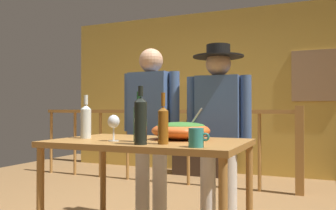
{
  "coord_description": "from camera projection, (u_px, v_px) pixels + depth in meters",
  "views": [
    {
      "loc": [
        1.28,
        -2.8,
        1.03
      ],
      "look_at": [
        0.17,
        -0.23,
        1.07
      ],
      "focal_mm": 38.07,
      "sensor_mm": 36.0,
      "label": 1
    }
  ],
  "objects": [
    {
      "name": "flat_screen_tv",
      "position": [
        203.0,
        130.0,
        5.59
      ],
      "size": [
        0.52,
        0.12,
        0.4
      ],
      "color": "black",
      "rests_on": "tv_console"
    },
    {
      "name": "serving_table",
      "position": [
        149.0,
        152.0,
        2.49
      ],
      "size": [
        1.33,
        0.83,
        0.82
      ],
      "color": "#9E6B33",
      "rests_on": "ground_plane"
    },
    {
      "name": "person_standing_left",
      "position": [
        151.0,
        121.0,
        3.23
      ],
      "size": [
        0.56,
        0.24,
        1.59
      ],
      "rotation": [
        0.0,
        0.0,
        3.08
      ],
      "color": "beige",
      "rests_on": "ground_plane"
    },
    {
      "name": "tv_console",
      "position": [
        203.0,
        160.0,
        5.61
      ],
      "size": [
        0.9,
        0.4,
        0.46
      ],
      "primitive_type": "cube",
      "color": "#38281E",
      "rests_on": "ground_plane"
    },
    {
      "name": "person_standing_right",
      "position": [
        218.0,
        122.0,
        2.98
      ],
      "size": [
        0.55,
        0.43,
        1.58
      ],
      "rotation": [
        0.0,
        0.0,
        3.2
      ],
      "color": "beige",
      "rests_on": "ground_plane"
    },
    {
      "name": "mug_teal",
      "position": [
        196.0,
        138.0,
        2.02
      ],
      "size": [
        0.12,
        0.09,
        0.11
      ],
      "color": "teal",
      "rests_on": "serving_table"
    },
    {
      "name": "wine_bottle_dark",
      "position": [
        141.0,
        120.0,
        2.18
      ],
      "size": [
        0.08,
        0.08,
        0.36
      ],
      "color": "black",
      "rests_on": "serving_table"
    },
    {
      "name": "back_wall",
      "position": [
        236.0,
        91.0,
        5.77
      ],
      "size": [
        6.04,
        0.1,
        2.65
      ],
      "primitive_type": "cube",
      "color": "gold",
      "rests_on": "ground_plane"
    },
    {
      "name": "wine_glass",
      "position": [
        114.0,
        123.0,
        2.41
      ],
      "size": [
        0.08,
        0.08,
        0.18
      ],
      "color": "silver",
      "rests_on": "serving_table"
    },
    {
      "name": "stair_railing",
      "position": [
        190.0,
        136.0,
        4.85
      ],
      "size": [
        3.9,
        0.1,
        1.08
      ],
      "color": "#9E6B33",
      "rests_on": "ground_plane"
    },
    {
      "name": "wine_bottle_amber",
      "position": [
        163.0,
        124.0,
        2.2
      ],
      "size": [
        0.07,
        0.07,
        0.32
      ],
      "color": "brown",
      "rests_on": "serving_table"
    },
    {
      "name": "wine_bottle_green",
      "position": [
        139.0,
        121.0,
        2.36
      ],
      "size": [
        0.07,
        0.07,
        0.33
      ],
      "color": "#1E5628",
      "rests_on": "serving_table"
    },
    {
      "name": "framed_picture",
      "position": [
        316.0,
        75.0,
        5.24
      ],
      "size": [
        0.69,
        0.03,
        0.76
      ],
      "primitive_type": "cube",
      "color": "#A5805B"
    },
    {
      "name": "salad_bowl",
      "position": [
        181.0,
        130.0,
        2.54
      ],
      "size": [
        0.42,
        0.42,
        0.23
      ],
      "color": "#DB5B23",
      "rests_on": "serving_table"
    },
    {
      "name": "wine_bottle_clear",
      "position": [
        86.0,
        121.0,
        2.64
      ],
      "size": [
        0.08,
        0.08,
        0.32
      ],
      "color": "silver",
      "rests_on": "serving_table"
    }
  ]
}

